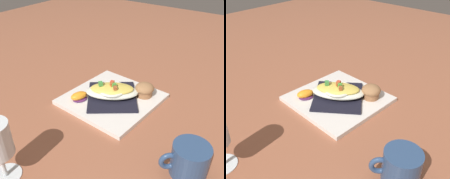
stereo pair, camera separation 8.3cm
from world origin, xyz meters
The scene contains 7 objects.
ground_plane centered at (0.00, 0.00, 0.00)m, with size 2.60×2.60×0.00m, color #9E5C40.
square_plate centered at (0.00, 0.00, 0.01)m, with size 0.28×0.28×0.01m, color white.
folded_napkin centered at (0.00, 0.00, 0.02)m, with size 0.16×0.18×0.01m, color black.
gratin_dish centered at (0.00, 0.00, 0.04)m, with size 0.19×0.17×0.05m.
muffin centered at (-0.08, -0.07, 0.04)m, with size 0.06×0.06×0.05m.
orange_garnish centered at (0.08, 0.07, 0.02)m, with size 0.06×0.06×0.03m.
coffee_mug centered at (-0.32, 0.14, 0.04)m, with size 0.10×0.10×0.08m.
Camera 1 is at (-0.41, 0.58, 0.48)m, focal length 41.02 mm.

